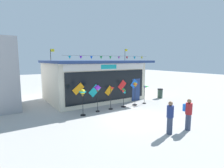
% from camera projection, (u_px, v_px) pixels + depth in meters
% --- Properties ---
extents(ground_plane, '(80.00, 80.00, 0.00)m').
position_uv_depth(ground_plane, '(134.00, 118.00, 11.37)').
color(ground_plane, '#ADAAA5').
extents(kite_shop_building, '(8.47, 6.61, 4.80)m').
position_uv_depth(kite_shop_building, '(93.00, 80.00, 16.79)').
color(kite_shop_building, beige).
rests_on(kite_shop_building, ground_plane).
extents(wind_spinner_far_left, '(0.35, 0.35, 1.78)m').
position_uv_depth(wind_spinner_far_left, '(83.00, 95.00, 11.73)').
color(wind_spinner_far_left, black).
rests_on(wind_spinner_far_left, ground_plane).
extents(wind_spinner_left, '(0.36, 0.36, 1.93)m').
position_uv_depth(wind_spinner_left, '(97.00, 90.00, 12.58)').
color(wind_spinner_left, black).
rests_on(wind_spinner_left, ground_plane).
extents(wind_spinner_center_left, '(0.53, 0.33, 1.73)m').
position_uv_depth(wind_spinner_center_left, '(112.00, 94.00, 13.31)').
color(wind_spinner_center_left, black).
rests_on(wind_spinner_center_left, ground_plane).
extents(wind_spinner_center_right, '(0.45, 0.36, 1.53)m').
position_uv_depth(wind_spinner_center_right, '(124.00, 94.00, 13.89)').
color(wind_spinner_center_right, black).
rests_on(wind_spinner_center_right, ground_plane).
extents(wind_spinner_right, '(0.38, 0.38, 1.89)m').
position_uv_depth(wind_spinner_right, '(135.00, 89.00, 14.45)').
color(wind_spinner_right, black).
rests_on(wind_spinner_right, ground_plane).
extents(wind_spinner_far_right, '(0.63, 0.32, 1.55)m').
position_uv_depth(wind_spinner_far_right, '(146.00, 90.00, 15.09)').
color(wind_spinner_far_right, black).
rests_on(wind_spinner_far_right, ground_plane).
extents(person_near_camera, '(0.34, 0.34, 1.68)m').
position_uv_depth(person_near_camera, '(170.00, 118.00, 8.85)').
color(person_near_camera, '#333D56').
rests_on(person_near_camera, ground_plane).
extents(person_mid_plaza, '(0.34, 0.46, 1.68)m').
position_uv_depth(person_mid_plaza, '(188.00, 114.00, 9.38)').
color(person_mid_plaza, '#333D56').
rests_on(person_mid_plaza, ground_plane).
extents(trash_bin, '(0.52, 0.52, 0.92)m').
position_uv_depth(trash_bin, '(160.00, 93.00, 17.26)').
color(trash_bin, '#2D4238').
rests_on(trash_bin, ground_plane).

